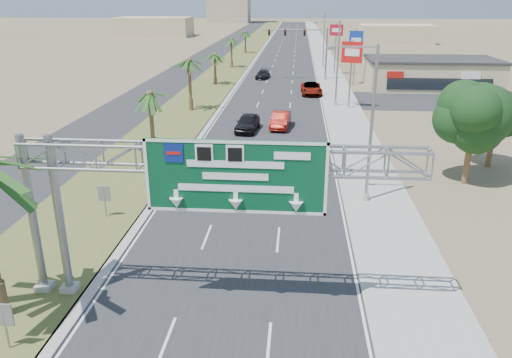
{
  "coord_description": "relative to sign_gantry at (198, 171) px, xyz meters",
  "views": [
    {
      "loc": [
        2.82,
        -8.73,
        12.69
      ],
      "look_at": [
        0.92,
        14.23,
        4.2
      ],
      "focal_mm": 35.0,
      "sensor_mm": 36.0,
      "label": 1
    }
  ],
  "objects": [
    {
      "name": "road",
      "position": [
        1.06,
        100.07,
        -6.05
      ],
      "size": [
        12.0,
        300.0,
        0.02
      ],
      "primitive_type": "cube",
      "color": "#28282B",
      "rests_on": "ground"
    },
    {
      "name": "sidewalk_right",
      "position": [
        9.56,
        100.07,
        -6.01
      ],
      "size": [
        4.0,
        300.0,
        0.1
      ],
      "primitive_type": "cube",
      "color": "#9E9B93",
      "rests_on": "ground"
    },
    {
      "name": "car_left_lane",
      "position": [
        -0.94,
        29.38,
        -5.22
      ],
      "size": [
        2.44,
        5.11,
        1.68
      ],
      "primitive_type": "imported",
      "rotation": [
        0.0,
        0.0,
        -0.09
      ],
      "color": "black",
      "rests_on": "ground"
    },
    {
      "name": "car_mid_lane",
      "position": [
        2.27,
        30.95,
        -5.25
      ],
      "size": [
        2.11,
        5.02,
        1.61
      ],
      "primitive_type": "imported",
      "rotation": [
        0.0,
        0.0,
        -0.08
      ],
      "color": "maroon",
      "rests_on": "ground"
    },
    {
      "name": "building_distant_right",
      "position": [
        31.06,
        130.07,
        -3.56
      ],
      "size": [
        20.0,
        12.0,
        5.0
      ],
      "primitive_type": "cube",
      "color": "tan",
      "rests_on": "ground"
    },
    {
      "name": "car_far",
      "position": [
        -1.76,
        62.87,
        -5.39
      ],
      "size": [
        2.35,
        4.75,
        1.33
      ],
      "primitive_type": "imported",
      "rotation": [
        0.0,
        0.0,
        -0.11
      ],
      "color": "black",
      "rests_on": "ground"
    },
    {
      "name": "palm_row_b",
      "position": [
        -8.44,
        22.07,
        -1.16
      ],
      "size": [
        3.99,
        3.99,
        5.95
      ],
      "color": "brown",
      "rests_on": "ground"
    },
    {
      "name": "median_grass",
      "position": [
        -8.94,
        100.07,
        -6.0
      ],
      "size": [
        7.0,
        300.0,
        0.12
      ],
      "primitive_type": "cube",
      "color": "#545F2A",
      "rests_on": "ground"
    },
    {
      "name": "streetlight_far",
      "position": [
        8.36,
        78.07,
        -1.36
      ],
      "size": [
        3.27,
        0.44,
        10.0
      ],
      "color": "gray",
      "rests_on": "ground"
    },
    {
      "name": "oak_near",
      "position": [
        16.06,
        16.07,
        -1.53
      ],
      "size": [
        4.5,
        4.5,
        6.8
      ],
      "color": "brown",
      "rests_on": "ground"
    },
    {
      "name": "pole_sign_red_far",
      "position": [
        10.06,
        68.04,
        0.59
      ],
      "size": [
        2.15,
        1.1,
        8.42
      ],
      "color": "gray",
      "rests_on": "ground"
    },
    {
      "name": "median_signback_a",
      "position": [
        -6.74,
        -3.93,
        -4.61
      ],
      "size": [
        0.75,
        0.08,
        2.08
      ],
      "color": "gray",
      "rests_on": "ground"
    },
    {
      "name": "palm_row_f",
      "position": [
        -8.44,
        100.07,
        -1.35
      ],
      "size": [
        3.99,
        3.99,
        5.75
      ],
      "color": "brown",
      "rests_on": "ground"
    },
    {
      "name": "building_distant_left",
      "position": [
        -43.94,
        150.07,
        -3.06
      ],
      "size": [
        24.0,
        14.0,
        6.0
      ],
      "primitive_type": "cube",
      "color": "tan",
      "rests_on": "ground"
    },
    {
      "name": "palm_row_c",
      "position": [
        -8.44,
        38.07,
        -0.39
      ],
      "size": [
        3.99,
        3.99,
        6.75
      ],
      "color": "brown",
      "rests_on": "ground"
    },
    {
      "name": "pole_sign_blue",
      "position": [
        12.3,
        58.17,
        -0.05
      ],
      "size": [
        2.02,
        0.67,
        8.05
      ],
      "color": "gray",
      "rests_on": "ground"
    },
    {
      "name": "palm_row_e",
      "position": [
        -8.44,
        75.07,
        -0.97
      ],
      "size": [
        3.99,
        3.99,
        6.15
      ],
      "color": "brown",
      "rests_on": "ground"
    },
    {
      "name": "streetlight_near",
      "position": [
        8.36,
        12.07,
        -1.36
      ],
      "size": [
        3.27,
        0.44,
        10.0
      ],
      "color": "gray",
      "rests_on": "ground"
    },
    {
      "name": "car_right_lane",
      "position": [
        5.8,
        49.51,
        -5.25
      ],
      "size": [
        2.9,
        5.89,
        1.61
      ],
      "primitive_type": "imported",
      "rotation": [
        0.0,
        0.0,
        0.04
      ],
      "color": "gray",
      "rests_on": "ground"
    },
    {
      "name": "oak_far",
      "position": [
        19.06,
        20.07,
        -2.24
      ],
      "size": [
        3.5,
        3.5,
        5.6
      ],
      "color": "brown",
      "rests_on": "ground"
    },
    {
      "name": "store_building",
      "position": [
        23.06,
        56.07,
        -4.06
      ],
      "size": [
        18.0,
        10.0,
        4.0
      ],
      "primitive_type": "cube",
      "color": "tan",
      "rests_on": "ground"
    },
    {
      "name": "median_signback_b",
      "position": [
        -7.44,
        8.07,
        -4.61
      ],
      "size": [
        0.75,
        0.08,
        2.08
      ],
      "color": "gray",
      "rests_on": "ground"
    },
    {
      "name": "opposing_road",
      "position": [
        -15.94,
        100.07,
        -6.05
      ],
      "size": [
        8.0,
        300.0,
        0.02
      ],
      "primitive_type": "cube",
      "color": "#28282B",
      "rests_on": "ground"
    },
    {
      "name": "sign_gantry",
      "position": [
        0.0,
        0.0,
        0.0
      ],
      "size": [
        16.75,
        1.24,
        7.5
      ],
      "color": "gray",
      "rests_on": "ground"
    },
    {
      "name": "pole_sign_red_near",
      "position": [
        10.06,
        41.11,
        0.09
      ],
      "size": [
        2.37,
        1.06,
        7.94
      ],
      "color": "gray",
      "rests_on": "ground"
    },
    {
      "name": "signal_mast",
      "position": [
        6.23,
        62.05,
        -1.21
      ],
      "size": [
        10.28,
        0.71,
        8.0
      ],
      "color": "gray",
      "rests_on": "ground"
    },
    {
      "name": "palm_row_d",
      "position": [
        -8.44,
        56.07,
        -1.64
      ],
      "size": [
        3.99,
        3.99,
        5.45
      ],
      "color": "brown",
      "rests_on": "ground"
    },
    {
      "name": "streetlight_mid",
      "position": [
        8.36,
        42.07,
        -1.36
      ],
      "size": [
        3.27,
        0.44,
        10.0
      ],
      "color": "gray",
      "rests_on": "ground"
    }
  ]
}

